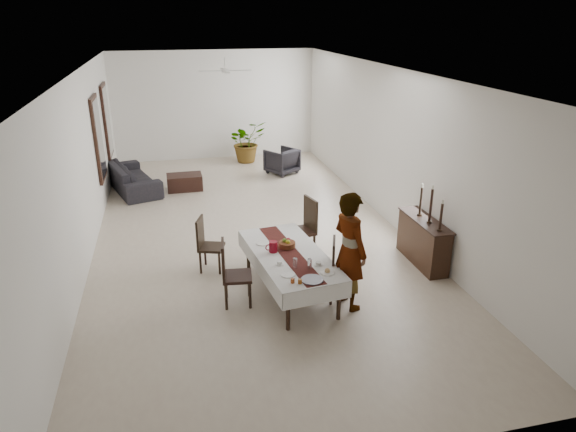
{
  "coord_description": "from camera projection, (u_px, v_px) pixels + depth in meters",
  "views": [
    {
      "loc": [
        -1.47,
        -9.6,
        4.17
      ],
      "look_at": [
        0.36,
        -1.93,
        1.05
      ],
      "focal_mm": 32.0,
      "sensor_mm": 36.0,
      "label": 1
    }
  ],
  "objects": [
    {
      "name": "candlestick_far_base",
      "position": [
        420.0,
        214.0,
        9.12
      ],
      "size": [
        0.09,
        0.09,
        0.03
      ],
      "primitive_type": "cylinder",
      "color": "black",
      "rests_on": "sideboard_top"
    },
    {
      "name": "jam_jar_b",
      "position": [
        293.0,
        281.0,
        7.13
      ],
      "size": [
        0.06,
        0.06,
        0.07
      ],
      "primitive_type": "cylinder",
      "color": "#943E15",
      "rests_on": "tablecloth_top"
    },
    {
      "name": "chair_left_far_back",
      "position": [
        200.0,
        232.0,
        8.74
      ],
      "size": [
        0.16,
        0.39,
        0.51
      ],
      "primitive_type": "cube",
      "rotation": [
        0.0,
        0.0,
        -1.9
      ],
      "color": "black",
      "rests_on": "chair_left_far_seat"
    },
    {
      "name": "chair_right_far_leg_br",
      "position": [
        286.0,
        243.0,
        9.46
      ],
      "size": [
        0.06,
        0.06,
        0.46
      ],
      "primitive_type": "cylinder",
      "rotation": [
        0.0,
        0.0,
        0.23
      ],
      "color": "black",
      "rests_on": "floor"
    },
    {
      "name": "chair_left_near_leg_fl",
      "position": [
        226.0,
        285.0,
        8.01
      ],
      "size": [
        0.05,
        0.05,
        0.43
      ],
      "primitive_type": "cylinder",
      "rotation": [
        0.0,
        0.0,
        -0.12
      ],
      "color": "black",
      "rests_on": "floor"
    },
    {
      "name": "candlestick_near_shaft",
      "position": [
        441.0,
        216.0,
        8.39
      ],
      "size": [
        0.04,
        0.04,
        0.44
      ],
      "primitive_type": "cylinder",
      "color": "black",
      "rests_on": "candlestick_near_base"
    },
    {
      "name": "fan_rod",
      "position": [
        225.0,
        62.0,
        12.11
      ],
      "size": [
        0.04,
        0.04,
        0.2
      ],
      "primitive_type": "cylinder",
      "color": "white",
      "rests_on": "ceiling"
    },
    {
      "name": "fruit_red",
      "position": [
        288.0,
        240.0,
        8.22
      ],
      "size": [
        0.08,
        0.08,
        0.08
      ],
      "primitive_type": "sphere",
      "color": "maroon",
      "rests_on": "fruit_basket"
    },
    {
      "name": "fan_blade_s",
      "position": [
        227.0,
        72.0,
        11.87
      ],
      "size": [
        0.1,
        0.55,
        0.01
      ],
      "primitive_type": "cube",
      "color": "white",
      "rests_on": "fan_hub"
    },
    {
      "name": "teacup_left",
      "position": [
        280.0,
        263.0,
        7.66
      ],
      "size": [
        0.08,
        0.08,
        0.05
      ],
      "primitive_type": "cylinder",
      "color": "white",
      "rests_on": "saucer_left"
    },
    {
      "name": "sideboard_top",
      "position": [
        425.0,
        220.0,
        8.93
      ],
      "size": [
        0.39,
        1.39,
        0.03
      ],
      "primitive_type": "cube",
      "color": "black",
      "rests_on": "sideboard_body"
    },
    {
      "name": "wall_back",
      "position": [
        215.0,
        105.0,
        15.38
      ],
      "size": [
        6.0,
        0.02,
        3.2
      ],
      "primitive_type": "cube",
      "color": "white",
      "rests_on": "floor"
    },
    {
      "name": "floor",
      "position": [
        249.0,
        231.0,
        10.54
      ],
      "size": [
        6.0,
        12.0,
        0.0
      ],
      "primitive_type": "cube",
      "color": "beige",
      "rests_on": "ground"
    },
    {
      "name": "chair_left_far_seat",
      "position": [
        211.0,
        247.0,
        8.83
      ],
      "size": [
        0.51,
        0.51,
        0.05
      ],
      "primitive_type": "cube",
      "rotation": [
        0.0,
        0.0,
        -1.9
      ],
      "color": "black",
      "rests_on": "chair_left_far_leg_fl"
    },
    {
      "name": "chair_right_far_leg_fr",
      "position": [
        304.0,
        239.0,
        9.62
      ],
      "size": [
        0.06,
        0.06,
        0.46
      ],
      "primitive_type": "cylinder",
      "rotation": [
        0.0,
        0.0,
        0.23
      ],
      "color": "black",
      "rests_on": "floor"
    },
    {
      "name": "fruit_yellow",
      "position": [
        288.0,
        242.0,
        8.16
      ],
      "size": [
        0.07,
        0.07,
        0.07
      ],
      "primitive_type": "sphere",
      "color": "gold",
      "rests_on": "fruit_basket"
    },
    {
      "name": "chair_left_near_leg_bl",
      "position": [
        249.0,
        284.0,
        8.05
      ],
      "size": [
        0.05,
        0.05,
        0.43
      ],
      "primitive_type": "cylinder",
      "rotation": [
        0.0,
        0.0,
        -0.12
      ],
      "color": "black",
      "rests_on": "floor"
    },
    {
      "name": "saucer_left",
      "position": [
        280.0,
        264.0,
        7.67
      ],
      "size": [
        0.13,
        0.13,
        0.01
      ],
      "primitive_type": "cylinder",
      "color": "white",
      "rests_on": "tablecloth_top"
    },
    {
      "name": "candlestick_mid_shaft",
      "position": [
        431.0,
        205.0,
        8.69
      ],
      "size": [
        0.04,
        0.04,
        0.58
      ],
      "primitive_type": "cylinder",
      "color": "black",
      "rests_on": "candlestick_mid_base"
    },
    {
      "name": "saucer_right",
      "position": [
        318.0,
        265.0,
        7.64
      ],
      "size": [
        0.13,
        0.13,
        0.01
      ],
      "primitive_type": "cylinder",
      "color": "silver",
      "rests_on": "tablecloth_top"
    },
    {
      "name": "chair_right_near_leg_fl",
      "position": [
        331.0,
        292.0,
        7.82
      ],
      "size": [
        0.05,
        0.05,
        0.42
      ],
      "primitive_type": "cylinder",
      "rotation": [
        0.0,
        0.0,
        -0.34
      ],
      "color": "black",
      "rests_on": "floor"
    },
    {
      "name": "chair_right_near_back",
      "position": [
        334.0,
        257.0,
        7.78
      ],
      "size": [
        0.18,
        0.41,
        0.54
      ],
      "primitive_type": "cube",
      "rotation": [
        0.0,
        0.0,
        1.23
      ],
      "color": "black",
      "rests_on": "chair_right_near_seat"
    },
    {
      "name": "sofa",
      "position": [
        132.0,
        177.0,
        12.92
      ],
      "size": [
        1.52,
        2.43,
        0.66
      ],
      "primitive_type": "imported",
      "rotation": [
        0.0,
        0.0,
        1.87
      ],
      "color": "#252227",
      "rests_on": "floor"
    },
    {
      "name": "plate_near_left",
      "position": [
        288.0,
        274.0,
        7.36
      ],
      "size": [
        0.21,
        0.21,
        0.01
      ],
      "primitive_type": "cylinder",
      "color": "white",
      "rests_on": "tablecloth_top"
    },
    {
      "name": "ceiling",
      "position": [
        244.0,
        70.0,
        9.36
      ],
      "size": [
        6.0,
        12.0,
        0.02
      ],
      "primitive_type": "cube",
      "color": "silver",
      "rests_on": "wall_back"
    },
    {
      "name": "jam_jar_a",
      "position": [
        300.0,
        281.0,
        7.12
      ],
      "size": [
        0.06,
        0.06,
        0.07
      ],
      "primitive_type": "cylinder",
      "color": "brown",
      "rests_on": "tablecloth_top"
    },
    {
      "name": "fruit_green",
      "position": [
        284.0,
        241.0,
        8.21
      ],
      "size": [
        0.07,
        0.07,
        0.07
      ],
      "primitive_type": "sphere",
      "color": "#5B7F26",
      "rests_on": "fruit_basket"
    },
    {
      "name": "candlestick_mid_candle",
      "position": [
        433.0,
        187.0,
        8.57
      ],
      "size": [
        0.03,
        0.03,
        0.07
      ],
      "primitive_type": "cylinder",
      "color": "#ECE8CD",
      "rests_on": "candlestick_mid_shaft"
    },
    {
      "name": "chair_right_near_leg_br",
      "position": [
        310.0,
        280.0,
        8.17
      ],
      "size": [
        0.05,
        0.05,
        0.42
      ],
      "primitive_type": "cylinder",
      "rotation": [
        0.0,
        0.0,
        -0.34
      ],
      "color": "black",
      "rests_on": "floor"
    },
    {
      "name": "sideboard_body",
      "position": [
        423.0,
        242.0,
        9.08
      ],
      "size": [
        0.36,
        1.33,
        0.8
      ],
      "primitive_type": "cube",
      "color": "black",
      "rests_on": "floor"
    },
    {
      "name": "chair_left_near_seat",
      "position": [
        237.0,
        276.0,
        7.77
      ],
      "size": [
        0.49,
        0.49,
        0.05
      ],
      "primitive_type": "cube",
      "rotation": [
        0.0,
        0.0,
        -1.69
      ],
      "color": "black",
      "rests_on": "chair_left_near_leg_fl"
    },
    {
      "name": "chair_left_near_back",
      "position": [
        223.0,
        260.0,
        7.64
      ],
      "size": [
        0.09,
        0.44,
        0.56
      ],
      "primitive_type": "cube",
      "rotation": [
        0.0,
        0.0,
        -1.69
      ],
      "color": "black",
      "rests_on": "chair_left_near_seat"
    },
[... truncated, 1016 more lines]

